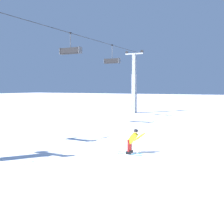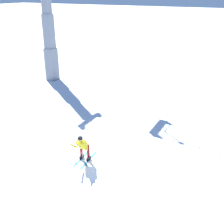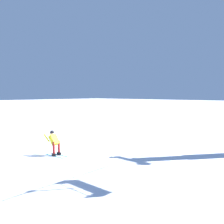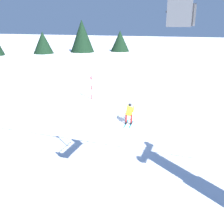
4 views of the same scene
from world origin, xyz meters
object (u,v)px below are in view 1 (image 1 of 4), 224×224
object	(u,v)px
chairlift_seat_middle	(112,61)
lift_tower_far	(134,87)
skier_carving_main	(133,139)
chairlift_seat_second	(70,51)

from	to	relation	value
chairlift_seat_middle	lift_tower_far	bearing A→B (deg)	-0.00
lift_tower_far	chairlift_seat_middle	bearing A→B (deg)	180.00
lift_tower_far	chairlift_seat_middle	xyz separation A→B (m)	(-6.97, 0.00, 3.21)
skier_carving_main	chairlift_seat_second	xyz separation A→B (m)	(7.46, 9.87, 6.45)
skier_carving_main	lift_tower_far	bearing A→B (deg)	23.23
chairlift_seat_second	chairlift_seat_middle	bearing A→B (deg)	0.00
skier_carving_main	chairlift_seat_middle	bearing A→B (deg)	31.63
lift_tower_far	chairlift_seat_middle	size ratio (longest dim) A/B	3.98
skier_carving_main	chairlift_seat_middle	size ratio (longest dim) A/B	0.75
chairlift_seat_second	chairlift_seat_middle	xyz separation A→B (m)	(8.57, 0.00, -0.21)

